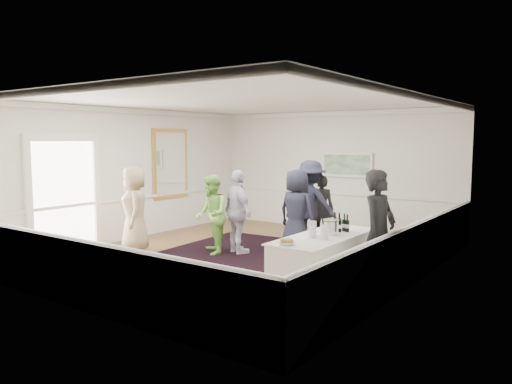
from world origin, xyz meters
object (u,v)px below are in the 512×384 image
Objects in this scene: guest_dark_a at (310,204)px; ice_bucket at (331,227)px; guest_tan at (135,209)px; guest_dark_b at (321,209)px; serving_table at (324,263)px; guest_lilac at (238,212)px; guest_navy at (297,212)px; nut_bowl at (287,242)px; guest_green at (211,214)px; bartender at (379,232)px.

ice_bucket is (1.89, -2.68, 0.04)m from guest_dark_a.
guest_dark_b is (2.90, 3.08, -0.12)m from guest_tan.
guest_lilac is (-2.76, 1.33, 0.44)m from serving_table.
serving_table is 1.24× the size of guest_navy.
nut_bowl is (-0.11, -0.95, 0.49)m from serving_table.
serving_table is 8.71× the size of ice_bucket.
guest_navy reaches higher than guest_lilac.
guest_lilac is (0.45, 0.34, 0.05)m from guest_green.
bartender is 1.06× the size of guest_tan.
guest_navy reaches higher than serving_table.
guest_tan is at bearing 166.23° from nut_bowl.
guest_tan reaches higher than guest_green.
serving_table is 1.33× the size of guest_green.
guest_tan reaches higher than guest_navy.
guest_navy is at bearing 96.19° from guest_dark_a.
serving_table is 3.10m from guest_lilac.
guest_tan is 7.17× the size of ice_bucket.
guest_lilac is at bearing 154.25° from serving_table.
ice_bucket is (1.77, -1.88, 0.12)m from guest_navy.
guest_dark_a is at bearing 62.20° from guest_dark_b.
ice_bucket is (1.84, -3.11, 0.22)m from guest_dark_b.
guest_dark_a is at bearing 123.12° from serving_table.
nut_bowl is at bearing -97.79° from ice_bucket.
guest_tan is 1.02× the size of guest_navy.
guest_green reaches higher than guest_dark_b.
bartender is at bearing 153.01° from guest_navy.
guest_lilac is 3.05m from ice_bucket.
nut_bowl is at bearing 10.69° from guest_green.
guest_green is (1.48, 0.82, -0.08)m from guest_tan.
ice_bucket is (-0.71, -0.25, 0.04)m from bartender.
guest_dark_b is 4.54m from nut_bowl.
guest_lilac is 2.15m from guest_dark_b.
serving_table is 9.47× the size of nut_bowl.
bartender reaches higher than guest_dark_b.
guest_dark_b is (-1.80, 3.26, 0.35)m from serving_table.
nut_bowl is at bearing 153.17° from bartender.
guest_tan is at bearing 177.91° from serving_table.
guest_green is 1.81m from guest_navy.
guest_dark_a is at bearing -75.27° from guest_navy.
guest_lilac is at bearing 40.06° from guest_navy.
ice_bucket is (3.26, -0.85, 0.18)m from guest_green.
bartender is 1.60m from nut_bowl.
guest_dark_b is at bearing -98.28° from guest_dark_a.
guest_navy is at bearing 68.81° from guest_tan.
serving_table is 3.39m from guest_green.
bartender is 0.75m from ice_bucket.
guest_green is 0.57m from guest_lilac.
guest_dark_b is 1.23m from guest_navy.
bartender reaches higher than nut_bowl.
bartender is 1.08× the size of guest_navy.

